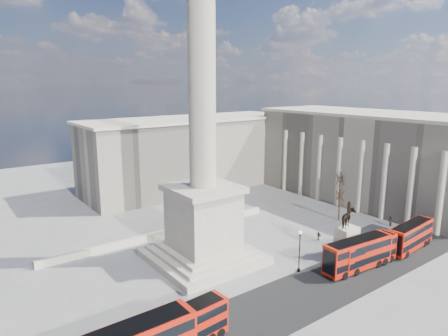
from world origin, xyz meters
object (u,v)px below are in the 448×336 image
object	(u,v)px
nelsons_column	(203,171)
pedestrian_standing	(390,221)
red_bus_d	(411,236)
red_bus_b	(358,254)
equestrian_statue	(347,237)
red_bus_c	(367,252)
pedestrian_crossing	(319,236)
pedestrian_walking	(377,239)
red_bus_a	(181,329)
victorian_lamp	(300,248)

from	to	relation	value
nelsons_column	pedestrian_standing	size ratio (longest dim) A/B	28.32
red_bus_d	nelsons_column	bearing A→B (deg)	145.34
red_bus_b	red_bus_d	distance (m)	12.13
nelsons_column	equestrian_statue	xyz separation A→B (m)	(17.06, -11.32, -10.04)
equestrian_statue	red_bus_d	bearing A→B (deg)	-23.18
red_bus_c	pedestrian_crossing	size ratio (longest dim) A/B	6.71
pedestrian_walking	pedestrian_crossing	bearing A→B (deg)	130.06
red_bus_d	pedestrian_standing	size ratio (longest dim) A/B	5.78
red_bus_d	pedestrian_walking	distance (m)	4.89
red_bus_c	pedestrian_standing	bearing A→B (deg)	25.59
red_bus_a	pedestrian_crossing	size ratio (longest dim) A/B	6.66
nelsons_column	red_bus_c	distance (m)	24.86
pedestrian_walking	red_bus_b	bearing A→B (deg)	-164.61
red_bus_c	pedestrian_crossing	distance (m)	10.29
red_bus_c	equestrian_statue	xyz separation A→B (m)	(0.44, 3.68, 0.76)
pedestrian_standing	red_bus_a	bearing A→B (deg)	7.05
red_bus_c	pedestrian_walking	bearing A→B (deg)	27.87
red_bus_b	pedestrian_standing	distance (m)	20.03
red_bus_b	red_bus_c	distance (m)	1.86
red_bus_d	victorian_lamp	world-z (taller)	victorian_lamp
red_bus_b	pedestrian_walking	distance (m)	10.64
red_bus_d	pedestrian_standing	world-z (taller)	red_bus_d
red_bus_a	pedestrian_walking	distance (m)	37.41
red_bus_b	red_bus_d	size ratio (longest dim) A/B	1.07
red_bus_b	red_bus_c	bearing A→B (deg)	0.09
nelsons_column	red_bus_d	distance (m)	32.87
nelsons_column	equestrian_statue	world-z (taller)	nelsons_column
equestrian_statue	pedestrian_standing	xyz separation A→B (m)	(16.53, 3.18, -2.00)
red_bus_c	red_bus_b	bearing A→B (deg)	178.39
red_bus_d	pedestrian_crossing	distance (m)	13.47
nelsons_column	pedestrian_crossing	world-z (taller)	nelsons_column
red_bus_c	equestrian_statue	distance (m)	3.78
red_bus_c	victorian_lamp	bearing A→B (deg)	156.56
victorian_lamp	pedestrian_standing	bearing A→B (deg)	5.51
nelsons_column	victorian_lamp	world-z (taller)	nelsons_column
nelsons_column	red_bus_c	world-z (taller)	nelsons_column
victorian_lamp	red_bus_b	bearing A→B (deg)	-31.99
red_bus_b	equestrian_statue	world-z (taller)	equestrian_statue
red_bus_c	pedestrian_standing	world-z (taller)	red_bus_c
red_bus_b	red_bus_d	bearing A→B (deg)	1.99
equestrian_statue	pedestrian_standing	bearing A→B (deg)	10.89
pedestrian_standing	pedestrian_crossing	world-z (taller)	pedestrian_standing
red_bus_d	equestrian_statue	xyz separation A→B (m)	(-9.82, 4.21, 0.74)
victorian_lamp	pedestrian_walking	world-z (taller)	victorian_lamp
red_bus_c	pedestrian_walking	xyz separation A→B (m)	(8.10, 3.66, -1.30)
red_bus_a	victorian_lamp	size ratio (longest dim) A/B	1.74
red_bus_b	red_bus_c	size ratio (longest dim) A/B	1.08
victorian_lamp	equestrian_statue	xyz separation A→B (m)	(9.05, -0.71, -0.51)
equestrian_statue	pedestrian_standing	size ratio (longest dim) A/B	4.70
victorian_lamp	pedestrian_crossing	xyz separation A→B (m)	(10.59, 5.61, -2.64)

